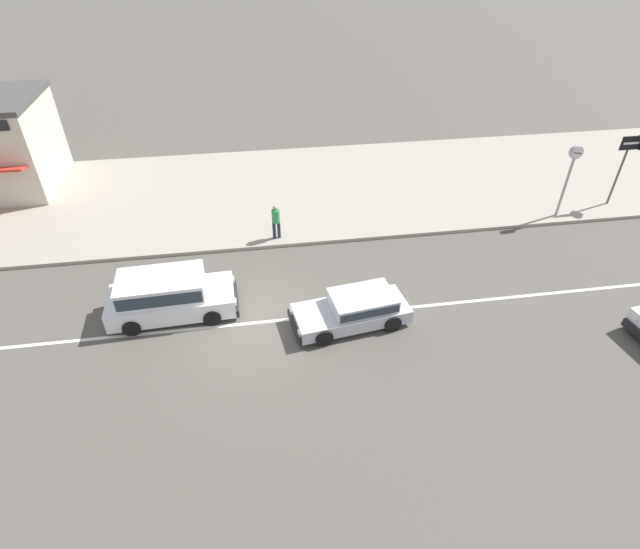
{
  "coord_description": "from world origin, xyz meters",
  "views": [
    {
      "loc": [
        0.43,
        -12.91,
        11.58
      ],
      "look_at": [
        2.57,
        1.36,
        0.8
      ],
      "focal_mm": 28.0,
      "sensor_mm": 36.0,
      "label": 1
    }
  ],
  "objects": [
    {
      "name": "ground_plane",
      "position": [
        0.0,
        0.0,
        0.0
      ],
      "size": [
        160.0,
        160.0,
        0.0
      ],
      "primitive_type": "plane",
      "color": "#544F47"
    },
    {
      "name": "lane_centre_stripe",
      "position": [
        0.0,
        0.0,
        0.0
      ],
      "size": [
        50.4,
        0.14,
        0.01
      ],
      "primitive_type": "cube",
      "color": "silver",
      "rests_on": "ground"
    },
    {
      "name": "kerb_strip",
      "position": [
        0.0,
        9.52,
        0.07
      ],
      "size": [
        68.0,
        10.0,
        0.15
      ],
      "primitive_type": "cube",
      "color": "#9E9384",
      "rests_on": "ground"
    },
    {
      "name": "minivan_white_0",
      "position": [
        -2.78,
        0.97,
        0.84
      ],
      "size": [
        4.43,
        2.1,
        1.56
      ],
      "color": "white",
      "rests_on": "ground"
    },
    {
      "name": "hatchback_silver_1",
      "position": [
        3.5,
        -0.43,
        0.59
      ],
      "size": [
        4.15,
        2.14,
        1.1
      ],
      "color": "#B7BABF",
      "rests_on": "ground"
    },
    {
      "name": "street_clock",
      "position": [
        14.0,
        5.1,
        2.56
      ],
      "size": [
        0.56,
        0.22,
        3.31
      ],
      "color": "#9E9EA3",
      "rests_on": "kerb_strip"
    },
    {
      "name": "arrow_signboard",
      "position": [
        17.47,
        5.76,
        2.95
      ],
      "size": [
        1.29,
        0.68,
        3.33
      ],
      "color": "#4C4C51",
      "rests_on": "kerb_strip"
    },
    {
      "name": "pedestrian_near_clock",
      "position": [
        1.28,
        5.1,
        1.04
      ],
      "size": [
        0.34,
        0.34,
        1.54
      ],
      "color": "#232838",
      "rests_on": "kerb_strip"
    }
  ]
}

